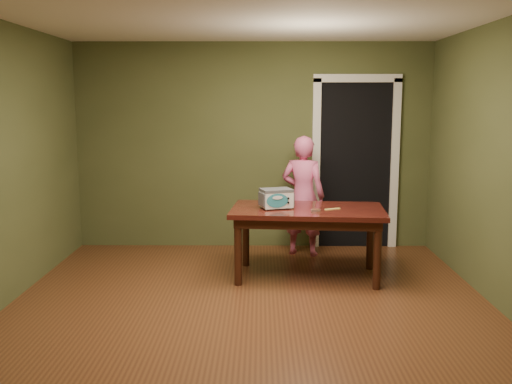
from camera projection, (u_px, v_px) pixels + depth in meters
floor at (250, 317)px, 4.99m from camera, size 5.00×5.00×0.00m
room_shell at (249, 121)px, 4.72m from camera, size 4.52×5.02×2.61m
doorway at (351, 163)px, 7.56m from camera, size 1.10×0.66×2.25m
dining_table at (308, 217)px, 6.04m from camera, size 1.67×1.04×0.75m
toy_oven at (276, 198)px, 6.00m from camera, size 0.38×0.31×0.21m
baking_pan at (316, 210)px, 5.85m from camera, size 0.10×0.10×0.02m
spatula at (332, 209)px, 5.96m from camera, size 0.17×0.10×0.01m
child at (303, 196)px, 6.92m from camera, size 0.62×0.50×1.46m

